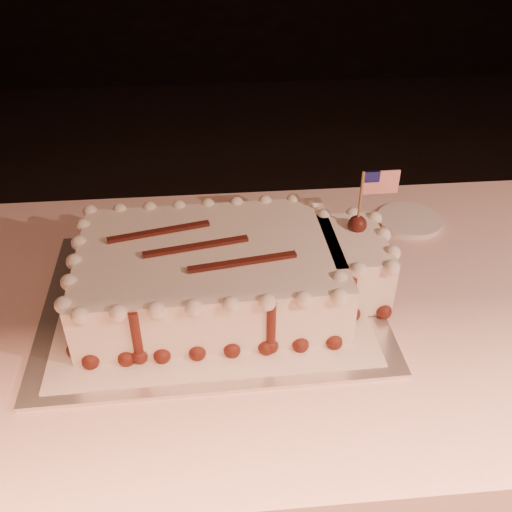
{
  "coord_description": "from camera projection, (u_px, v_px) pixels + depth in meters",
  "views": [
    {
      "loc": [
        -0.37,
        -0.18,
        1.41
      ],
      "look_at": [
        -0.3,
        0.61,
        0.84
      ],
      "focal_mm": 40.0,
      "sensor_mm": 36.0,
      "label": 1
    }
  ],
  "objects": [
    {
      "name": "banquet_table",
      "position": [
        388.0,
        422.0,
        1.27
      ],
      "size": [
        2.4,
        0.8,
        0.75
      ],
      "primitive_type": "cube",
      "color": "beige",
      "rests_on": "ground"
    },
    {
      "name": "cake_board",
      "position": [
        212.0,
        298.0,
        1.03
      ],
      "size": [
        0.6,
        0.45,
        0.01
      ],
      "primitive_type": "cube",
      "rotation": [
        0.0,
        0.0,
        0.02
      ],
      "color": "silver",
      "rests_on": "banquet_table"
    },
    {
      "name": "doily",
      "position": [
        212.0,
        296.0,
        1.02
      ],
      "size": [
        0.54,
        0.41,
        0.0
      ],
      "primitive_type": "cube",
      "rotation": [
        0.0,
        0.0,
        0.02
      ],
      "color": "silver",
      "rests_on": "cake_board"
    },
    {
      "name": "sheet_cake",
      "position": [
        228.0,
        271.0,
        1.0
      ],
      "size": [
        0.56,
        0.33,
        0.22
      ],
      "color": "white",
      "rests_on": "doily"
    },
    {
      "name": "side_plate",
      "position": [
        409.0,
        220.0,
        1.24
      ],
      "size": [
        0.14,
        0.14,
        0.01
      ],
      "primitive_type": "cylinder",
      "color": "white",
      "rests_on": "banquet_table"
    }
  ]
}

